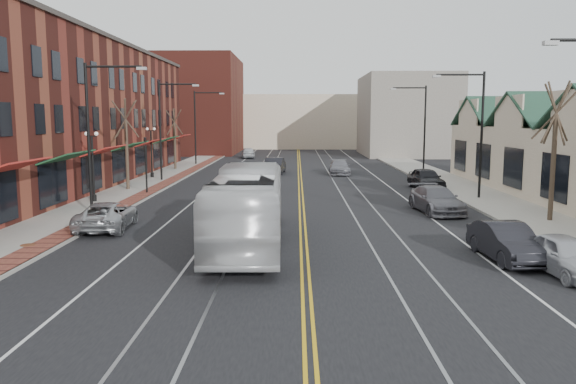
{
  "coord_description": "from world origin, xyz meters",
  "views": [
    {
      "loc": [
        -0.31,
        -14.08,
        5.3
      ],
      "look_at": [
        -0.68,
        10.61,
        2.0
      ],
      "focal_mm": 35.0,
      "sensor_mm": 36.0,
      "label": 1
    }
  ],
  "objects_px": {
    "transit_bus": "(248,207)",
    "parked_car_b": "(506,242)",
    "parked_car_c": "(436,200)",
    "parked_car_a": "(566,255)",
    "parked_car_d": "(426,179)",
    "parked_suv": "(107,216)"
  },
  "relations": [
    {
      "from": "transit_bus",
      "to": "parked_car_b",
      "type": "distance_m",
      "value": 10.16
    },
    {
      "from": "parked_car_c",
      "to": "transit_bus",
      "type": "bearing_deg",
      "value": -146.73
    },
    {
      "from": "parked_car_b",
      "to": "parked_car_c",
      "type": "distance_m",
      "value": 10.55
    },
    {
      "from": "parked_car_a",
      "to": "parked_car_d",
      "type": "relative_size",
      "value": 0.87
    },
    {
      "from": "parked_car_a",
      "to": "parked_car_b",
      "type": "bearing_deg",
      "value": 119.13
    },
    {
      "from": "parked_car_b",
      "to": "parked_suv",
      "type": "bearing_deg",
      "value": 157.55
    },
    {
      "from": "parked_suv",
      "to": "transit_bus",
      "type": "bearing_deg",
      "value": 151.41
    },
    {
      "from": "transit_bus",
      "to": "parked_car_a",
      "type": "relative_size",
      "value": 2.89
    },
    {
      "from": "parked_suv",
      "to": "parked_car_b",
      "type": "height_order",
      "value": "parked_car_b"
    },
    {
      "from": "transit_bus",
      "to": "parked_car_c",
      "type": "height_order",
      "value": "transit_bus"
    },
    {
      "from": "parked_suv",
      "to": "parked_car_a",
      "type": "height_order",
      "value": "parked_car_a"
    },
    {
      "from": "transit_bus",
      "to": "parked_car_a",
      "type": "bearing_deg",
      "value": 157.18
    },
    {
      "from": "parked_car_a",
      "to": "transit_bus",
      "type": "bearing_deg",
      "value": 154.01
    },
    {
      "from": "parked_car_b",
      "to": "parked_car_c",
      "type": "height_order",
      "value": "parked_car_c"
    },
    {
      "from": "parked_car_a",
      "to": "parked_car_c",
      "type": "height_order",
      "value": "parked_car_c"
    },
    {
      "from": "transit_bus",
      "to": "parked_car_c",
      "type": "xyz_separation_m",
      "value": [
        9.82,
        8.13,
        -0.88
      ]
    },
    {
      "from": "parked_suv",
      "to": "parked_car_a",
      "type": "relative_size",
      "value": 1.2
    },
    {
      "from": "parked_suv",
      "to": "parked_car_d",
      "type": "distance_m",
      "value": 24.11
    },
    {
      "from": "parked_car_a",
      "to": "parked_car_b",
      "type": "xyz_separation_m",
      "value": [
        -1.29,
        1.94,
        0.02
      ]
    },
    {
      "from": "parked_car_d",
      "to": "parked_suv",
      "type": "bearing_deg",
      "value": -145.6
    },
    {
      "from": "parked_car_c",
      "to": "parked_car_d",
      "type": "bearing_deg",
      "value": 73.79
    },
    {
      "from": "parked_car_b",
      "to": "parked_car_c",
      "type": "bearing_deg",
      "value": 85.87
    }
  ]
}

